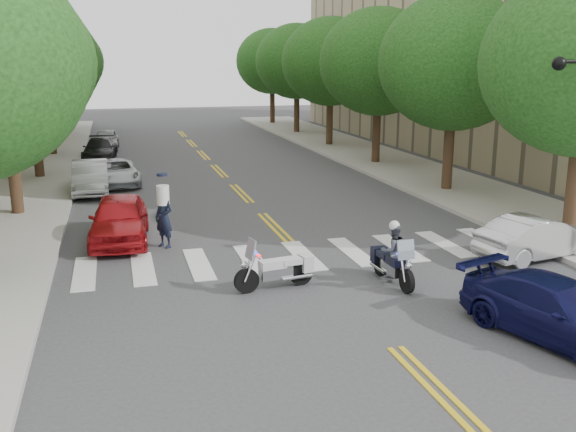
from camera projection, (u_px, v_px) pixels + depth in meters
name	position (u px, v px, depth m)	size (l,w,h in m)	color
ground	(395.00, 348.00, 12.90)	(140.00, 140.00, 0.00)	#38383A
sidewalk_left	(25.00, 178.00, 31.09)	(5.00, 60.00, 0.15)	#9E9991
sidewalk_right	(387.00, 162.00, 35.93)	(5.00, 60.00, 0.15)	#9E9991
tree_l_1	(3.00, 63.00, 22.47)	(6.40, 6.40, 8.45)	#382316
tree_l_2	(30.00, 62.00, 29.97)	(6.40, 6.40, 8.45)	#382316
tree_l_3	(45.00, 62.00, 37.47)	(6.40, 6.40, 8.45)	#382316
tree_l_4	(56.00, 62.00, 44.98)	(6.40, 6.40, 8.45)	#382316
tree_l_5	(64.00, 61.00, 52.48)	(6.40, 6.40, 8.45)	#382316
tree_r_1	(454.00, 62.00, 26.96)	(6.40, 6.40, 8.45)	#382316
tree_r_2	(379.00, 62.00, 34.46)	(6.40, 6.40, 8.45)	#382316
tree_r_3	(330.00, 62.00, 41.96)	(6.40, 6.40, 8.45)	#382316
tree_r_4	(297.00, 62.00, 49.46)	(6.40, 6.40, 8.45)	#382316
tree_r_5	(272.00, 61.00, 56.96)	(6.40, 6.40, 8.45)	#382316
motorcycle_police	(392.00, 255.00, 16.52)	(0.72, 2.07, 1.67)	black
motorcycle_parked	(281.00, 270.00, 16.21)	(2.13, 0.73, 1.38)	black
officer_standing	(164.00, 218.00, 19.66)	(0.68, 0.45, 1.86)	black
convertible	(537.00, 237.00, 18.62)	(1.34, 3.84, 1.26)	#B9B9BC
sedan_blue	(559.00, 311.00, 13.14)	(1.76, 4.33, 1.26)	#0E0F3B
parked_car_a	(119.00, 219.00, 20.30)	(1.75, 4.35, 1.48)	#A51116
parked_car_b	(90.00, 177.00, 27.86)	(1.47, 4.23, 1.39)	beige
parked_car_c	(116.00, 172.00, 29.72)	(1.93, 4.19, 1.16)	#B4B8BD
parked_car_d	(100.00, 149.00, 37.04)	(1.78, 4.37, 1.27)	black
parked_car_e	(106.00, 139.00, 41.50)	(1.55, 3.84, 1.31)	gray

